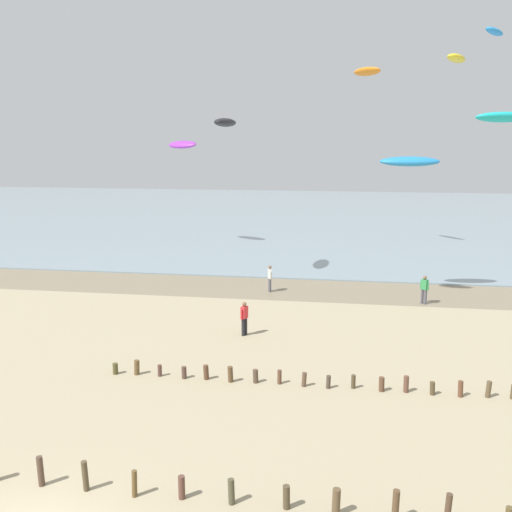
{
  "coord_description": "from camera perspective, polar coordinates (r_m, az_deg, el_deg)",
  "views": [
    {
      "loc": [
        7.58,
        -11.3,
        9.51
      ],
      "look_at": [
        3.9,
        12.37,
        4.67
      ],
      "focal_mm": 40.38,
      "sensor_mm": 36.0,
      "label": 1
    }
  ],
  "objects": [
    {
      "name": "kite_aloft_6",
      "position": [
        39.18,
        -3.06,
        13.07
      ],
      "size": [
        1.41,
        3.6,
        0.59
      ],
      "primitive_type": "ellipsoid",
      "rotation": [
        -0.03,
        0.0,
        1.49
      ],
      "color": "black"
    },
    {
      "name": "groyne_mid",
      "position": [
        23.22,
        4.35,
        -12.03
      ],
      "size": [
        15.83,
        0.37,
        0.66
      ],
      "color": "#4D4727",
      "rests_on": "ground"
    },
    {
      "name": "kite_aloft_9",
      "position": [
        42.38,
        19.23,
        18.01
      ],
      "size": [
        2.09,
        3.27,
        0.54
      ],
      "primitive_type": "ellipsoid",
      "rotation": [
        -0.05,
        0.0,
        4.33
      ],
      "color": "yellow"
    },
    {
      "name": "wet_sand_strip",
      "position": [
        38.04,
        -2.95,
        -3.07
      ],
      "size": [
        120.0,
        5.5,
        0.01
      ],
      "primitive_type": "cube",
      "color": "#84755B",
      "rests_on": "ground"
    },
    {
      "name": "person_mid_beach",
      "position": [
        36.62,
        1.38,
        -2.16
      ],
      "size": [
        0.3,
        0.56,
        1.71
      ],
      "color": "#4C4C56",
      "rests_on": "ground"
    },
    {
      "name": "sea",
      "position": [
        74.78,
        2.95,
        4.13
      ],
      "size": [
        160.0,
        70.0,
        0.1
      ],
      "primitive_type": "cube",
      "color": "#7F939E",
      "rests_on": "ground"
    },
    {
      "name": "kite_aloft_5",
      "position": [
        35.87,
        14.98,
        9.04
      ],
      "size": [
        3.68,
        1.62,
        0.73
      ],
      "primitive_type": "ellipsoid",
      "rotation": [
        0.15,
        0.0,
        0.11
      ],
      "color": "#2384D1"
    },
    {
      "name": "kite_aloft_10",
      "position": [
        50.75,
        10.94,
        17.5
      ],
      "size": [
        2.88,
        3.2,
        0.91
      ],
      "primitive_type": "ellipsoid",
      "rotation": [
        0.47,
        0.0,
        2.24
      ],
      "color": "orange"
    },
    {
      "name": "groyne_near",
      "position": [
        16.3,
        2.99,
        -22.68
      ],
      "size": [
        19.66,
        0.35,
        0.9
      ],
      "color": "brown",
      "rests_on": "ground"
    },
    {
      "name": "kite_aloft_1",
      "position": [
        52.18,
        -7.32,
        10.9
      ],
      "size": [
        3.51,
        2.71,
        0.98
      ],
      "primitive_type": "ellipsoid",
      "rotation": [
        -0.49,
        0.0,
        2.62
      ],
      "color": "purple"
    },
    {
      "name": "kite_aloft_8",
      "position": [
        50.91,
        22.54,
        19.85
      ],
      "size": [
        2.51,
        3.34,
        0.77
      ],
      "primitive_type": "ellipsoid",
      "rotation": [
        -0.28,
        0.0,
        4.21
      ],
      "color": "#2384D1"
    },
    {
      "name": "person_by_waterline",
      "position": [
        35.32,
        16.33,
        -3.13
      ],
      "size": [
        0.46,
        0.4,
        1.71
      ],
      "color": "#4C4C56",
      "rests_on": "ground"
    },
    {
      "name": "kite_aloft_0",
      "position": [
        36.54,
        23.33,
        12.52
      ],
      "size": [
        3.61,
        2.13,
        0.79
      ],
      "primitive_type": "ellipsoid",
      "rotation": [
        0.24,
        0.0,
        3.44
      ],
      "color": "#19B2B7"
    },
    {
      "name": "person_nearest_camera",
      "position": [
        28.55,
        -1.16,
        -6.1
      ],
      "size": [
        0.35,
        0.52,
        1.71
      ],
      "color": "#232328",
      "rests_on": "ground"
    }
  ]
}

